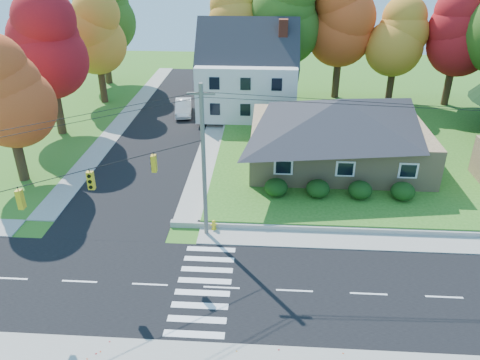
{
  "coord_description": "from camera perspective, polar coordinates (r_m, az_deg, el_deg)",
  "views": [
    {
      "loc": [
        2.31,
        -20.01,
        17.11
      ],
      "look_at": [
        0.5,
        8.0,
        2.58
      ],
      "focal_mm": 35.0,
      "sensor_mm": 36.0,
      "label": 1
    }
  ],
  "objects": [
    {
      "name": "hedge_row",
      "position": [
        34.22,
        11.97,
        -1.11
      ],
      "size": [
        10.7,
        1.7,
        1.27
      ],
      "color": "#163A10",
      "rests_on": "lawn"
    },
    {
      "name": "tree_lot_4",
      "position": [
        56.31,
        25.13,
        15.94
      ],
      "size": [
        6.72,
        6.72,
        12.51
      ],
      "color": "#3F2A19",
      "rests_on": "lawn"
    },
    {
      "name": "road_main",
      "position": [
        26.42,
        -2.26,
        -12.98
      ],
      "size": [
        90.0,
        8.0,
        0.02
      ],
      "primitive_type": "cube",
      "color": "black",
      "rests_on": "ground"
    },
    {
      "name": "tree_lot_0",
      "position": [
        54.9,
        -0.91,
        18.14
      ],
      "size": [
        6.72,
        6.72,
        12.51
      ],
      "color": "#3F2A19",
      "rests_on": "lawn"
    },
    {
      "name": "fire_hydrant",
      "position": [
        30.86,
        -3.21,
        -5.54
      ],
      "size": [
        0.44,
        0.34,
        0.77
      ],
      "color": "yellow",
      "rests_on": "ground"
    },
    {
      "name": "tree_west_0",
      "position": [
        38.69,
        -26.82,
        9.54
      ],
      "size": [
        6.16,
        6.16,
        11.47
      ],
      "color": "#3F2A19",
      "rests_on": "ground"
    },
    {
      "name": "colonial_house",
      "position": [
        49.67,
        0.97,
        12.76
      ],
      "size": [
        10.4,
        8.4,
        9.6
      ],
      "color": "silver",
      "rests_on": "lawn"
    },
    {
      "name": "tree_lot_2",
      "position": [
        55.16,
        12.28,
        18.29
      ],
      "size": [
        7.28,
        7.28,
        13.56
      ],
      "color": "#3F2A19",
      "rests_on": "lawn"
    },
    {
      "name": "lawn",
      "position": [
        45.61,
        17.01,
        4.43
      ],
      "size": [
        30.0,
        30.0,
        0.5
      ],
      "primitive_type": "cube",
      "color": "#3D7923",
      "rests_on": "ground"
    },
    {
      "name": "sidewalk_north",
      "position": [
        30.37,
        -1.32,
        -6.84
      ],
      "size": [
        90.0,
        2.0,
        0.08
      ],
      "primitive_type": "cube",
      "color": "#9C9A90",
      "rests_on": "ground"
    },
    {
      "name": "white_car",
      "position": [
        51.7,
        -6.9,
        8.79
      ],
      "size": [
        2.36,
        5.0,
        1.59
      ],
      "primitive_type": "imported",
      "rotation": [
        0.0,
        0.0,
        0.15
      ],
      "color": "silver",
      "rests_on": "road_cross"
    },
    {
      "name": "ground",
      "position": [
        26.43,
        -2.26,
        -13.0
      ],
      "size": [
        120.0,
        120.0,
        0.0
      ],
      "primitive_type": "plane",
      "color": "#3D7923"
    },
    {
      "name": "sidewalk_south",
      "position": [
        22.85,
        -3.6,
        -21.04
      ],
      "size": [
        90.0,
        2.0,
        0.08
      ],
      "primitive_type": "cube",
      "color": "#9C9A90",
      "rests_on": "ground"
    },
    {
      "name": "ranch_house",
      "position": [
        39.0,
        11.89,
        5.97
      ],
      "size": [
        14.6,
        10.6,
        5.4
      ],
      "color": "tan",
      "rests_on": "lawn"
    },
    {
      "name": "tree_west_3",
      "position": [
        64.18,
        -16.69,
        19.15
      ],
      "size": [
        7.84,
        7.84,
        14.6
      ],
      "color": "#3F2A19",
      "rests_on": "ground"
    },
    {
      "name": "road_cross",
      "position": [
        50.16,
        -8.47,
        7.13
      ],
      "size": [
        8.0,
        44.0,
        0.02
      ],
      "primitive_type": "cube",
      "color": "black",
      "rests_on": "ground"
    },
    {
      "name": "tree_lot_1",
      "position": [
        53.57,
        5.78,
        19.19
      ],
      "size": [
        7.84,
        7.84,
        14.6
      ],
      "color": "#3F2A19",
      "rests_on": "lawn"
    },
    {
      "name": "tree_west_2",
      "position": [
        56.26,
        -17.19,
        16.7
      ],
      "size": [
        6.72,
        6.72,
        12.51
      ],
      "color": "#3F2A19",
      "rests_on": "ground"
    },
    {
      "name": "tree_lot_3",
      "position": [
        55.56,
        18.66,
        16.22
      ],
      "size": [
        6.16,
        6.16,
        11.47
      ],
      "color": "#3F2A19",
      "rests_on": "lawn"
    },
    {
      "name": "tree_west_1",
      "position": [
        47.46,
        -22.52,
        14.89
      ],
      "size": [
        7.28,
        7.28,
        13.56
      ],
      "color": "#3F2A19",
      "rests_on": "ground"
    },
    {
      "name": "traffic_infrastructure",
      "position": [
        24.61,
        -2.52,
        -1.74
      ],
      "size": [
        38.1,
        10.66,
        10.0
      ],
      "color": "#666059",
      "rests_on": "ground"
    }
  ]
}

